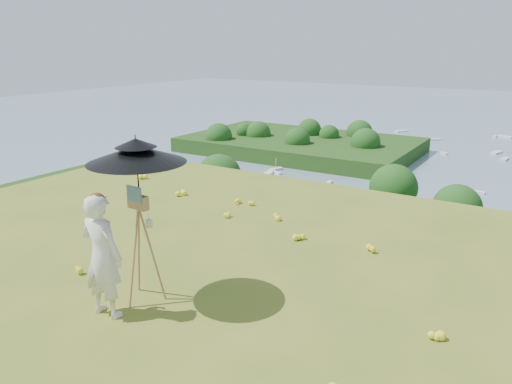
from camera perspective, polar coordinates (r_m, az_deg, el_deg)
The scene contains 11 objects.
ground at distance 8.21m, azimuth -12.91°, elevation -10.14°, with size 14.00×14.00×0.00m, color #5A7421.
shoreline_tier at distance 89.53m, azimuth 25.47°, elevation -11.45°, with size 170.00×28.00×8.00m, color slate.
peninsula at distance 182.06m, azimuth 5.13°, elevation 6.18°, with size 90.00×60.00×12.00m, color #193D10, non-canonical shape.
slope_trees at distance 44.54m, azimuth 22.27°, elevation -9.48°, with size 110.00×50.00×6.00m, color #194815, non-canonical shape.
harbor_town at distance 86.85m, azimuth 26.00°, elevation -7.64°, with size 110.00×22.00×5.00m, color silver, non-canonical shape.
moored_boats at distance 171.17m, azimuth 25.07°, elevation 2.41°, with size 140.00×140.00×0.70m, color silver, non-canonical shape.
wildflowers at distance 8.34m, azimuth -11.73°, elevation -9.16°, with size 10.00×10.50×0.12m, color yellow, non-canonical shape.
painter at distance 7.10m, azimuth -17.17°, elevation -7.00°, with size 0.64×0.42×1.76m, color silver.
field_easel at distance 7.38m, azimuth -13.00°, elevation -5.80°, with size 0.66×0.66×1.75m, color #8E5F3B, non-canonical shape.
sun_umbrella at distance 7.07m, azimuth -13.39°, elevation 2.34°, with size 1.37×1.37×1.01m, color black, non-canonical shape.
painter_cap at distance 6.82m, azimuth -17.76°, elevation -0.59°, with size 0.21×0.25×0.10m, color #BF6973, non-canonical shape.
Camera 1 is at (5.30, -5.11, 3.63)m, focal length 35.00 mm.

